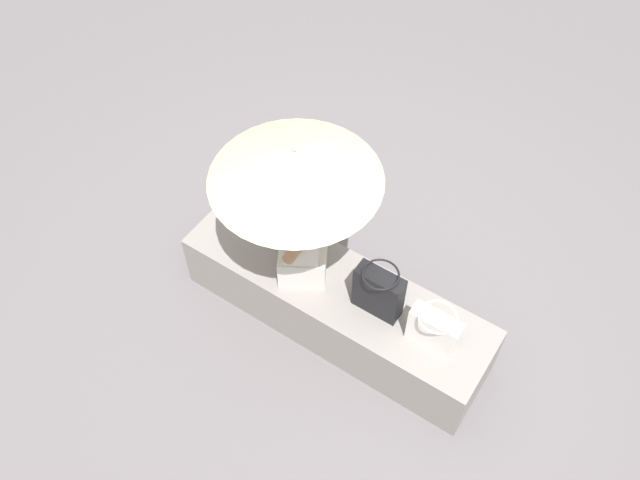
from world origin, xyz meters
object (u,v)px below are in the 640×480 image
person_seated (303,227)px  handbag_black (379,292)px  parasol (295,165)px  tote_bag_canvas (434,330)px

person_seated → handbag_black: 0.57m
handbag_black → person_seated: bearing=178.7°
person_seated → parasol: (-0.01, -0.04, 0.53)m
person_seated → tote_bag_canvas: bearing=-2.4°
parasol → handbag_black: size_ratio=3.00×
person_seated → tote_bag_canvas: size_ratio=3.06×
handbag_black → tote_bag_canvas: handbag_black is taller
person_seated → handbag_black: size_ratio=2.57×
parasol → tote_bag_canvas: parasol is taller
person_seated → handbag_black: person_seated is taller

